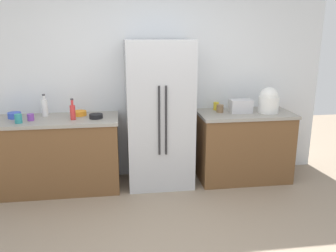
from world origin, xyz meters
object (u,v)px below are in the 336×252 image
at_px(refrigerator, 159,115).
at_px(bowl_b, 96,116).
at_px(cup_b, 18,119).
at_px(bowl_a, 14,115).
at_px(cup_c, 220,109).
at_px(cup_a, 31,117).
at_px(cup_d, 216,106).
at_px(toaster, 241,106).
at_px(bottle_b, 45,107).
at_px(bottle_a, 73,111).
at_px(rice_cooker, 269,101).
at_px(bowl_c, 80,113).

relative_size(refrigerator, bowl_b, 11.30).
height_order(cup_b, bowl_a, cup_b).
distance_m(refrigerator, cup_c, 0.79).
bearing_deg(cup_a, bowl_a, 145.28).
xyz_separation_m(cup_b, cup_d, (2.39, 0.36, -0.00)).
distance_m(toaster, bottle_b, 2.43).
height_order(cup_b, bowl_b, cup_b).
relative_size(refrigerator, cup_a, 22.92).
xyz_separation_m(refrigerator, cup_a, (-1.51, -0.06, 0.03)).
bearing_deg(cup_a, bottle_a, -2.38).
relative_size(toaster, cup_c, 2.83).
distance_m(cup_c, bowl_b, 1.56).
relative_size(refrigerator, rice_cooker, 5.58).
distance_m(toaster, bottle_a, 2.07).
bearing_deg(refrigerator, bowl_c, 173.04).
bearing_deg(bowl_b, cup_d, 9.18).
xyz_separation_m(refrigerator, bottle_b, (-1.39, 0.14, 0.11)).
bearing_deg(bottle_a, bowl_b, 5.89).
bearing_deg(cup_b, cup_d, 8.55).
xyz_separation_m(bottle_b, cup_b, (-0.23, -0.31, -0.06)).
height_order(rice_cooker, bowl_c, rice_cooker).
xyz_separation_m(refrigerator, toaster, (1.04, -0.00, 0.08)).
relative_size(bottle_b, bowl_b, 1.69).
distance_m(bottle_a, bowl_b, 0.27).
bearing_deg(cup_d, bottle_b, -178.74).
relative_size(rice_cooker, bottle_b, 1.20).
relative_size(bottle_a, bowl_a, 1.65).
bearing_deg(cup_b, bowl_c, 23.96).
height_order(cup_a, bowl_c, cup_a).
bearing_deg(bowl_c, bowl_a, -177.76).
relative_size(bottle_b, cup_b, 2.60).
relative_size(rice_cooker, cup_b, 3.11).
bearing_deg(cup_d, bottle_a, -171.30).
xyz_separation_m(refrigerator, cup_b, (-1.62, -0.17, 0.05)).
height_order(refrigerator, cup_c, refrigerator).
xyz_separation_m(cup_b, bowl_a, (-0.11, 0.26, -0.02)).
relative_size(refrigerator, cup_c, 18.64).
distance_m(rice_cooker, bowl_c, 2.38).
xyz_separation_m(cup_d, bowl_b, (-1.54, -0.25, -0.03)).
height_order(toaster, bottle_b, bottle_b).
bearing_deg(bottle_b, bowl_c, -3.58).
height_order(refrigerator, rice_cooker, refrigerator).
bearing_deg(cup_b, bottle_a, 8.08).
bearing_deg(bowl_a, toaster, -1.87).
height_order(cup_c, bowl_b, cup_c).
bearing_deg(bottle_b, refrigerator, -5.96).
distance_m(bottle_a, bowl_a, 0.73).
xyz_separation_m(refrigerator, bowl_a, (-1.73, 0.09, 0.03)).
relative_size(refrigerator, bottle_b, 6.68).
xyz_separation_m(refrigerator, cup_d, (0.77, 0.19, 0.05)).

